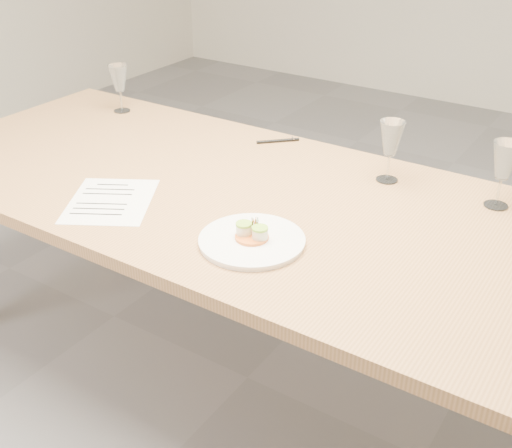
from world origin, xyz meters
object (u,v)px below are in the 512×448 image
Objects in this scene: dinner_plate at (252,240)px; recipe_sheet at (111,201)px; wine_glass_2 at (505,162)px; dining_table at (246,212)px; wine_glass_1 at (391,140)px; wine_glass_0 at (119,79)px; ballpoint_pen at (278,141)px.

dinner_plate reaches higher than recipe_sheet.
recipe_sheet is at bearing -148.34° from wine_glass_2.
dinner_plate is 0.74× the size of recipe_sheet.
dining_table is at bearing 10.83° from recipe_sheet.
recipe_sheet is 1.94× the size of wine_glass_1.
ballpoint_pen is at bearing 4.82° from wine_glass_0.
wine_glass_1 is 0.34m from wine_glass_2.
wine_glass_2 is (0.34, 0.01, 0.00)m from wine_glass_1.
dining_table is 12.12× the size of wine_glass_1.
wine_glass_2 reaches higher than recipe_sheet.
recipe_sheet reaches higher than dining_table.
wine_glass_2 reaches higher than wine_glass_1.
dinner_plate is at bearing -104.04° from wine_glass_1.
dining_table is at bearing -153.44° from wine_glass_2.
wine_glass_0 is at bearing 140.13° from ballpoint_pen.
ballpoint_pen is 0.82m from wine_glass_2.
wine_glass_1 is (0.46, -0.09, 0.13)m from ballpoint_pen.
dining_table is 0.50m from wine_glass_1.
wine_glass_0 reaches higher than ballpoint_pen.
recipe_sheet is (-0.31, -0.27, 0.07)m from dining_table.
dinner_plate reaches higher than ballpoint_pen.
wine_glass_1 is at bearing -55.43° from ballpoint_pen.
dining_table is 0.94m from wine_glass_0.
wine_glass_0 is 0.95× the size of wine_glass_2.
ballpoint_pen is 0.49m from wine_glass_1.
dinner_plate is at bearing -29.83° from wine_glass_0.
dining_table is at bearing -22.37° from wine_glass_0.
wine_glass_1 reaches higher than recipe_sheet.
ballpoint_pen reaches higher than dining_table.
ballpoint_pen is 0.63× the size of wine_glass_0.
wine_glass_0 is (-0.85, 0.35, 0.20)m from dining_table.
ballpoint_pen is at bearing 116.09° from dinner_plate.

